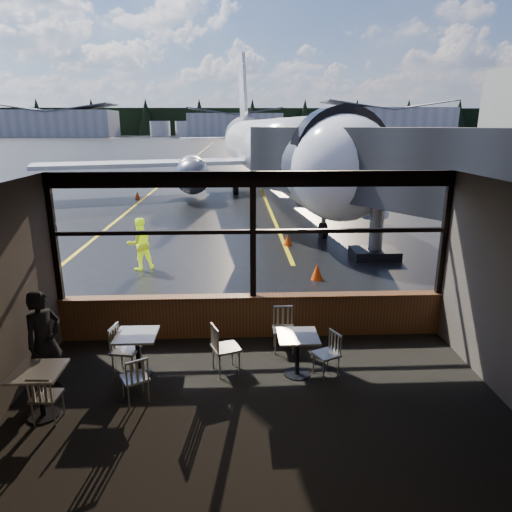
{
  "coord_description": "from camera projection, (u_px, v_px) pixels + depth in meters",
  "views": [
    {
      "loc": [
        -0.35,
        -8.95,
        4.36
      ],
      "look_at": [
        0.11,
        1.0,
        1.5
      ],
      "focal_mm": 32.0,
      "sensor_mm": 36.0,
      "label": 1
    }
  ],
  "objects": [
    {
      "name": "cone_extra",
      "position": [
        317.0,
        272.0,
        13.33
      ],
      "size": [
        0.35,
        0.35,
        0.48
      ],
      "primitive_type": "cone",
      "color": "red",
      "rests_on": "ground_plane"
    },
    {
      "name": "hangar_mid",
      "position": [
        235.0,
        124.0,
        186.06
      ],
      "size": [
        38.0,
        15.0,
        10.0
      ],
      "primitive_type": null,
      "color": "silver",
      "rests_on": "ground_plane"
    },
    {
      "name": "chair_near_e",
      "position": [
        326.0,
        355.0,
        8.15
      ],
      "size": [
        0.6,
        0.6,
        0.83
      ],
      "primitive_type": null,
      "rotation": [
        0.0,
        0.0,
        2.0
      ],
      "color": "#B3AEA2",
      "rests_on": "carpet_floor"
    },
    {
      "name": "chair_mid_w",
      "position": [
        126.0,
        350.0,
        8.19
      ],
      "size": [
        0.6,
        0.6,
        0.94
      ],
      "primitive_type": null,
      "rotation": [
        0.0,
        0.0,
        -1.75
      ],
      "color": "#BBB6A8",
      "rests_on": "carpet_floor"
    },
    {
      "name": "cafe_table_near",
      "position": [
        297.0,
        355.0,
        8.17
      ],
      "size": [
        0.71,
        0.71,
        0.79
      ],
      "primitive_type": null,
      "color": "gray",
      "rests_on": "carpet_floor"
    },
    {
      "name": "ceiling",
      "position": [
        262.0,
        194.0,
        5.96
      ],
      "size": [
        8.0,
        6.0,
        0.04
      ],
      "primitive_type": "cube",
      "color": "#38332D",
      "rests_on": "ground"
    },
    {
      "name": "passenger",
      "position": [
        44.0,
        341.0,
        7.61
      ],
      "size": [
        0.71,
        0.77,
        1.77
      ],
      "primitive_type": "imported",
      "rotation": [
        0.0,
        0.0,
        0.98
      ],
      "color": "black",
      "rests_on": "carpet_floor"
    },
    {
      "name": "wall_back",
      "position": [
        283.0,
        472.0,
        3.56
      ],
      "size": [
        8.0,
        0.04,
        3.5
      ],
      "primitive_type": "cube",
      "color": "#504740",
      "rests_on": "ground"
    },
    {
      "name": "cone_nose",
      "position": [
        288.0,
        240.0,
        17.1
      ],
      "size": [
        0.32,
        0.32,
        0.45
      ],
      "primitive_type": "cone",
      "color": "#E55D07",
      "rests_on": "ground_plane"
    },
    {
      "name": "fuel_tank_c",
      "position": [
        210.0,
        129.0,
        183.29
      ],
      "size": [
        8.0,
        8.0,
        6.0
      ],
      "primitive_type": "cylinder",
      "color": "silver",
      "rests_on": "ground_plane"
    },
    {
      "name": "hangar_right",
      "position": [
        385.0,
        121.0,
        181.71
      ],
      "size": [
        50.0,
        20.0,
        12.0
      ],
      "primitive_type": null,
      "color": "silver",
      "rests_on": "ground_plane"
    },
    {
      "name": "cafe_table_left",
      "position": [
        41.0,
        394.0,
        6.99
      ],
      "size": [
        0.73,
        0.73,
        0.8
      ],
      "primitive_type": null,
      "color": "#9A958E",
      "rests_on": "carpet_floor"
    },
    {
      "name": "window_transom",
      "position": [
        253.0,
        232.0,
        9.17
      ],
      "size": [
        8.0,
        0.1,
        0.08
      ],
      "primitive_type": "cube",
      "color": "black",
      "rests_on": "ground"
    },
    {
      "name": "mullion_right",
      "position": [
        445.0,
        234.0,
        9.37
      ],
      "size": [
        0.12,
        0.12,
        2.6
      ],
      "primitive_type": "cube",
      "color": "black",
      "rests_on": "ground"
    },
    {
      "name": "ground_plane",
      "position": [
        236.0,
        142.0,
        125.03
      ],
      "size": [
        520.0,
        520.0,
        0.0
      ],
      "primitive_type": "plane",
      "color": "black",
      "rests_on": "ground"
    },
    {
      "name": "chair_near_n",
      "position": [
        284.0,
        330.0,
        9.05
      ],
      "size": [
        0.5,
        0.5,
        0.9
      ],
      "primitive_type": null,
      "rotation": [
        0.0,
        0.0,
        3.12
      ],
      "color": "#BBB6A9",
      "rests_on": "carpet_floor"
    },
    {
      "name": "jet_bridge",
      "position": [
        359.0,
        187.0,
        14.56
      ],
      "size": [
        9.28,
        11.34,
        4.95
      ],
      "primitive_type": null,
      "color": "#2F2F32",
      "rests_on": "ground_plane"
    },
    {
      "name": "window_header",
      "position": [
        253.0,
        179.0,
        8.88
      ],
      "size": [
        8.0,
        0.18,
        0.3
      ],
      "primitive_type": "cube",
      "color": "black",
      "rests_on": "ground"
    },
    {
      "name": "hangar_left",
      "position": [
        56.0,
        122.0,
        178.03
      ],
      "size": [
        45.0,
        18.0,
        11.0
      ],
      "primitive_type": null,
      "color": "silver",
      "rests_on": "ground_plane"
    },
    {
      "name": "chair_left_s",
      "position": [
        47.0,
        397.0,
        6.89
      ],
      "size": [
        0.48,
        0.48,
        0.82
      ],
      "primitive_type": null,
      "rotation": [
        0.0,
        0.0,
        -0.07
      ],
      "color": "#B7B2A5",
      "rests_on": "carpet_floor"
    },
    {
      "name": "fuel_tank_b",
      "position": [
        185.0,
        129.0,
        182.84
      ],
      "size": [
        8.0,
        8.0,
        6.0
      ],
      "primitive_type": "cylinder",
      "color": "silver",
      "rests_on": "ground_plane"
    },
    {
      "name": "fuel_tank_a",
      "position": [
        160.0,
        129.0,
        182.4
      ],
      "size": [
        8.0,
        8.0,
        6.0
      ],
      "primitive_type": "cylinder",
      "color": "silver",
      "rests_on": "ground_plane"
    },
    {
      "name": "mullion_left",
      "position": [
        54.0,
        239.0,
        9.03
      ],
      "size": [
        0.12,
        0.12,
        2.6
      ],
      "primitive_type": "cube",
      "color": "black",
      "rests_on": "ground"
    },
    {
      "name": "chair_mid_s",
      "position": [
        135.0,
        378.0,
        7.38
      ],
      "size": [
        0.62,
        0.62,
        0.84
      ],
      "primitive_type": null,
      "rotation": [
        0.0,
        0.0,
        0.49
      ],
      "color": "beige",
      "rests_on": "carpet_floor"
    },
    {
      "name": "window_sill",
      "position": [
        253.0,
        316.0,
        9.68
      ],
      "size": [
        8.0,
        0.28,
        0.9
      ],
      "primitive_type": "cube",
      "color": "#59321A",
      "rests_on": "ground"
    },
    {
      "name": "cafe_table_mid",
      "position": [
        138.0,
        354.0,
        8.2
      ],
      "size": [
        0.72,
        0.72,
        0.79
      ],
      "primitive_type": null,
      "color": "gray",
      "rests_on": "carpet_floor"
    },
    {
      "name": "ground_crew",
      "position": [
        140.0,
        244.0,
        14.17
      ],
      "size": [
        0.99,
        0.92,
        1.63
      ],
      "primitive_type": "imported",
      "rotation": [
        0.0,
        0.0,
        3.65
      ],
      "color": "#BFF219",
      "rests_on": "ground_plane"
    },
    {
      "name": "carpet_floor",
      "position": [
        261.0,
        423.0,
        6.92
      ],
      "size": [
        8.0,
        6.0,
        0.01
      ],
      "primitive_type": "cube",
      "color": "black",
      "rests_on": "ground"
    },
    {
      "name": "chair_near_w",
      "position": [
        226.0,
        348.0,
        8.24
      ],
      "size": [
        0.67,
        0.67,
        0.96
      ],
      "primitive_type": null,
      "rotation": [
        0.0,
        0.0,
        -1.22
      ],
      "color": "#ADA89C",
      "rests_on": "carpet_floor"
    },
    {
      "name": "airliner",
      "position": [
        272.0,
        109.0,
        28.06
      ],
      "size": [
        32.51,
        37.72,
        10.68
      ],
      "primitive_type": null,
      "rotation": [
        0.0,
        0.0,
        0.1
      ],
      "color": "white",
      "rests_on": "ground_plane"
    },
    {
      "name": "cone_wing",
      "position": [
        137.0,
        195.0,
        27.98
      ],
      "size": [
        0.34,
        0.34,
        0.47
      ],
      "primitive_type": "cone",
      "color": "#F74507",
      "rests_on": "ground_plane"
    },
    {
      "name": "mullion_centre",
      "position": [
        253.0,
        236.0,
        9.2
      ],
      "size": [
        0.12,
        0.12,
        2.6
      ],
      "primitive_type": "cube",
      "color": "black",
      "rests_on": "ground"
    },
    {
      "name": "treeline",
      "position": [
        235.0,
        122.0,
        209.78
      ],
      "size": [
        360.0,
        3.0,
        12.0
      ],
      "primitive_type": "cube",
      "color": "black",
      "rests_on": "ground_plane"
    }
  ]
}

